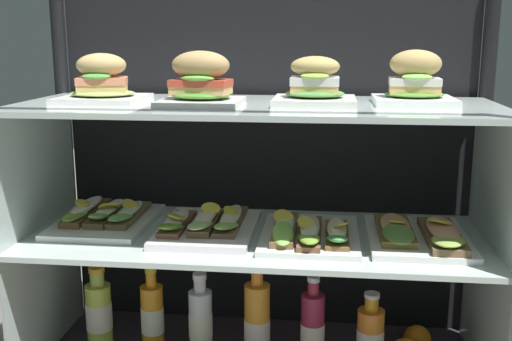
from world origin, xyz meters
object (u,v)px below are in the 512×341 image
plated_roll_sandwich_far_left (201,84)px  juice_bottle_back_center (152,316)px  juice_bottle_front_right_end (313,327)px  open_sandwich_tray_left_of_center (105,216)px  plated_roll_sandwich_right_of_center (315,87)px  juice_bottle_front_left_end (255,321)px  open_sandwich_tray_mid_right (420,234)px  plated_roll_sandwich_near_right_corner (415,84)px  open_sandwich_tray_far_left (207,225)px  plated_roll_sandwich_mid_right (102,84)px  open_sandwich_tray_right_of_center (309,233)px  juice_bottle_front_second (99,314)px  juice_bottle_tucked_behind (201,321)px  orange_fruit_beside_bottles (417,339)px  juice_bottle_back_right (370,336)px

plated_roll_sandwich_far_left → juice_bottle_back_center: plated_roll_sandwich_far_left is taller
juice_bottle_front_right_end → open_sandwich_tray_left_of_center: bearing=178.4°
plated_roll_sandwich_right_of_center → juice_bottle_front_left_end: bearing=166.1°
plated_roll_sandwich_right_of_center → juice_bottle_front_right_end: 0.59m
open_sandwich_tray_mid_right → plated_roll_sandwich_near_right_corner: bearing=112.7°
plated_roll_sandwich_far_left → open_sandwich_tray_left_of_center: (-0.27, 0.09, -0.34)m
open_sandwich_tray_mid_right → juice_bottle_front_right_end: (-0.24, 0.04, -0.26)m
plated_roll_sandwich_right_of_center → open_sandwich_tray_far_left: bearing=179.0°
plated_roll_sandwich_mid_right → open_sandwich_tray_right_of_center: bearing=-3.5°
plated_roll_sandwich_near_right_corner → juice_bottle_front_second: 0.97m
juice_bottle_front_second → juice_bottle_tucked_behind: (0.27, -0.01, -0.00)m
plated_roll_sandwich_right_of_center → juice_bottle_tucked_behind: bearing=173.8°
plated_roll_sandwich_mid_right → plated_roll_sandwich_near_right_corner: plated_roll_sandwich_near_right_corner is taller
juice_bottle_tucked_behind → open_sandwich_tray_far_left: bearing=-44.8°
juice_bottle_back_center → juice_bottle_front_right_end: bearing=-2.9°
open_sandwich_tray_far_left → juice_bottle_front_left_end: (0.11, 0.03, -0.26)m
juice_bottle_tucked_behind → plated_roll_sandwich_mid_right: bearing=-174.2°
plated_roll_sandwich_far_left → juice_bottle_front_second: bearing=165.7°
plated_roll_sandwich_mid_right → juice_bottle_front_left_end: bearing=4.1°
plated_roll_sandwich_mid_right → plated_roll_sandwich_right_of_center: bearing=-1.0°
open_sandwich_tray_far_left → juice_bottle_back_center: 0.31m
juice_bottle_tucked_behind → juice_bottle_front_right_end: 0.28m
plated_roll_sandwich_far_left → juice_bottle_front_right_end: size_ratio=0.80×
plated_roll_sandwich_mid_right → open_sandwich_tray_left_of_center: (-0.02, 0.04, -0.33)m
open_sandwich_tray_mid_right → orange_fruit_beside_bottles: bearing=76.6°
plated_roll_sandwich_right_of_center → open_sandwich_tray_mid_right: 0.41m
open_sandwich_tray_mid_right → juice_bottle_back_center: bearing=174.4°
juice_bottle_back_center → juice_bottle_front_left_end: (0.27, -0.02, 0.01)m
open_sandwich_tray_far_left → juice_bottle_front_right_end: open_sandwich_tray_far_left is taller
juice_bottle_back_right → juice_bottle_tucked_behind: bearing=179.9°
plated_roll_sandwich_mid_right → open_sandwich_tray_far_left: bearing=-0.9°
open_sandwich_tray_right_of_center → open_sandwich_tray_mid_right: bearing=2.3°
juice_bottle_front_second → plated_roll_sandwich_far_left: bearing=-14.3°
orange_fruit_beside_bottles → open_sandwich_tray_far_left: bearing=-169.4°
plated_roll_sandwich_right_of_center → open_sandwich_tray_right_of_center: size_ratio=0.59×
orange_fruit_beside_bottles → open_sandwich_tray_right_of_center: bearing=-155.9°
juice_bottle_tucked_behind → juice_bottle_front_right_end: (0.28, 0.00, -0.00)m
plated_roll_sandwich_near_right_corner → juice_bottle_back_center: (-0.63, 0.01, -0.60)m
juice_bottle_front_left_end → open_sandwich_tray_right_of_center: bearing=-22.9°
plated_roll_sandwich_near_right_corner → juice_bottle_back_center: size_ratio=0.81×
juice_bottle_front_second → juice_bottle_front_left_end: juice_bottle_front_left_end is taller
open_sandwich_tray_left_of_center → juice_bottle_back_center: open_sandwich_tray_left_of_center is taller
juice_bottle_back_center → plated_roll_sandwich_mid_right: bearing=-152.6°
juice_bottle_front_second → orange_fruit_beside_bottles: bearing=4.6°
open_sandwich_tray_far_left → juice_bottle_back_right: size_ratio=1.62×
plated_roll_sandwich_near_right_corner → open_sandwich_tray_mid_right: bearing=-67.3°
juice_bottle_front_left_end → juice_bottle_front_right_end: juice_bottle_front_left_end is taller
juice_bottle_front_right_end → plated_roll_sandwich_mid_right: bearing=-177.3°
juice_bottle_front_second → juice_bottle_back_center: (0.14, 0.02, -0.01)m
open_sandwich_tray_right_of_center → open_sandwich_tray_mid_right: size_ratio=0.97×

